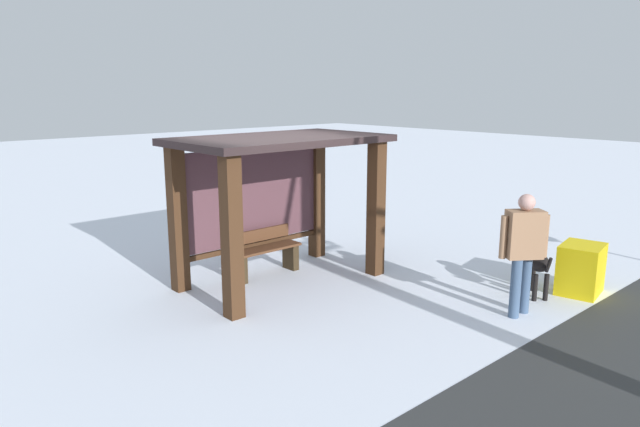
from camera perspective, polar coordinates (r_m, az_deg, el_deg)
name	(u,v)px	position (r m, az deg, el deg)	size (l,w,h in m)	color
ground_plane	(282,281)	(9.25, -3.77, -6.70)	(60.00, 60.00, 0.00)	white
bus_shelter	(274,177)	(8.99, -4.60, 3.62)	(3.20, 1.88, 2.29)	#3C2514
bench_left_inside	(265,254)	(9.48, -5.48, -3.98)	(1.24, 0.35, 0.75)	#4E2F1C
person_walking	(524,245)	(8.09, 19.46, -2.93)	(0.59, 0.49, 1.66)	#956D4D
dog	(534,261)	(9.09, 20.35, -4.38)	(0.66, 0.82, 0.72)	black
grit_bin	(581,269)	(9.46, 24.35, -5.00)	(0.70, 0.56, 0.74)	yellow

